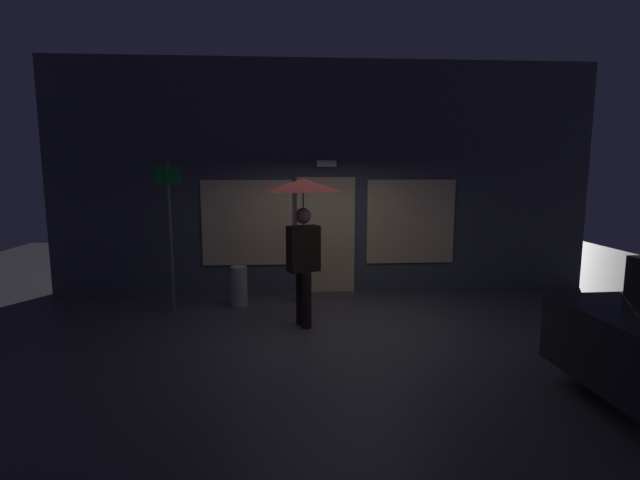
{
  "coord_description": "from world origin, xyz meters",
  "views": [
    {
      "loc": [
        -0.71,
        -6.75,
        2.34
      ],
      "look_at": [
        -0.25,
        0.18,
        1.31
      ],
      "focal_mm": 26.7,
      "sensor_mm": 36.0,
      "label": 1
    }
  ],
  "objects_px": {
    "person_with_umbrella": "(303,212)",
    "sidewalk_bollard_2": "(239,286)",
    "street_sign_post": "(170,227)",
    "sidewalk_bollard": "(303,284)"
  },
  "relations": [
    {
      "from": "street_sign_post",
      "to": "sidewalk_bollard",
      "type": "height_order",
      "value": "street_sign_post"
    },
    {
      "from": "person_with_umbrella",
      "to": "sidewalk_bollard_2",
      "type": "bearing_deg",
      "value": -69.04
    },
    {
      "from": "person_with_umbrella",
      "to": "street_sign_post",
      "type": "height_order",
      "value": "street_sign_post"
    },
    {
      "from": "street_sign_post",
      "to": "sidewalk_bollard",
      "type": "distance_m",
      "value": 2.45
    },
    {
      "from": "street_sign_post",
      "to": "sidewalk_bollard_2",
      "type": "relative_size",
      "value": 3.61
    },
    {
      "from": "sidewalk_bollard",
      "to": "person_with_umbrella",
      "type": "bearing_deg",
      "value": -91.27
    },
    {
      "from": "street_sign_post",
      "to": "sidewalk_bollard",
      "type": "relative_size",
      "value": 3.65
    },
    {
      "from": "sidewalk_bollard",
      "to": "sidewalk_bollard_2",
      "type": "height_order",
      "value": "sidewalk_bollard_2"
    },
    {
      "from": "street_sign_post",
      "to": "person_with_umbrella",
      "type": "bearing_deg",
      "value": -22.87
    },
    {
      "from": "street_sign_post",
      "to": "sidewalk_bollard_2",
      "type": "height_order",
      "value": "street_sign_post"
    }
  ]
}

